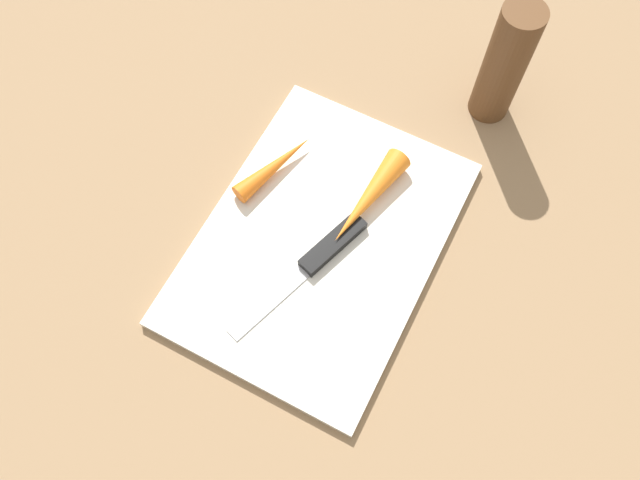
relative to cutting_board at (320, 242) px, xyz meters
name	(u,v)px	position (x,y,z in m)	size (l,w,h in m)	color
ground_plane	(320,244)	(0.00, 0.00, -0.01)	(1.40, 1.40, 0.00)	#8C6D4C
cutting_board	(320,242)	(0.00, 0.00, 0.00)	(0.36, 0.26, 0.01)	silver
knife	(325,251)	(-0.01, -0.01, 0.01)	(0.20, 0.08, 0.01)	#B7B7BC
carrot_short	(275,166)	(0.06, 0.09, 0.02)	(0.02, 0.02, 0.12)	orange
carrot_long	(368,198)	(0.07, -0.03, 0.02)	(0.03, 0.03, 0.13)	orange
pepper_grinder	(505,64)	(0.27, -0.10, 0.08)	(0.05, 0.05, 0.17)	brown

